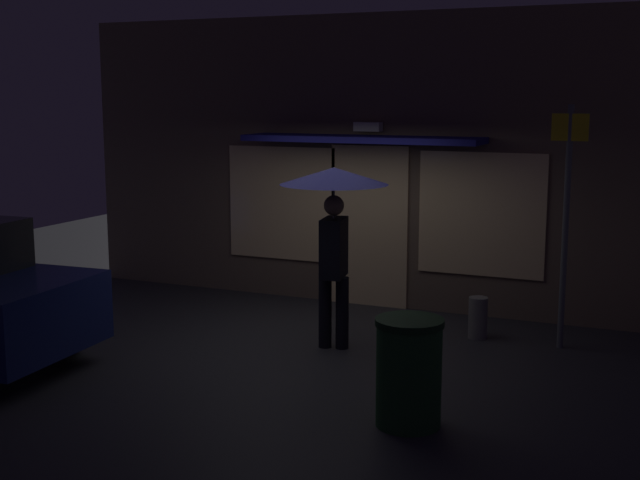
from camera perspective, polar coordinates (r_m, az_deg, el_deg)
The scene contains 6 objects.
ground_plane at distance 9.93m, azimuth -1.20°, elevation -7.14°, with size 18.00×18.00×0.00m, color #2D2D33.
building_facade at distance 11.70m, azimuth 3.62°, elevation 5.17°, with size 8.80×1.00×3.94m.
person_with_umbrella at distance 9.56m, azimuth 0.93°, elevation 2.48°, with size 1.22×1.22×2.08m.
street_sign_post at distance 9.96m, azimuth 16.09°, elevation 1.69°, with size 0.40×0.07×2.77m.
sidewalk_bollard at distance 10.38m, azimuth 10.49°, elevation -5.12°, with size 0.22×0.22×0.50m, color slate.
trash_bin at distance 7.58m, azimuth 5.94°, elevation -8.75°, with size 0.60×0.60×0.96m.
Camera 1 is at (4.01, -8.61, 2.88)m, focal length 47.97 mm.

